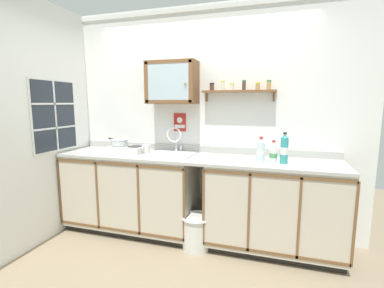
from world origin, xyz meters
name	(u,v)px	position (x,y,z in m)	size (l,w,h in m)	color
floor	(183,254)	(0.00, 0.00, 0.00)	(6.18, 6.18, 0.00)	gray
back_wall	(201,121)	(0.00, 0.70, 1.35)	(3.78, 0.07, 2.67)	white
side_wall_left	(28,124)	(-1.61, -0.26, 1.34)	(0.05, 3.47, 2.67)	white
lower_cabinet_run	(132,192)	(-0.78, 0.36, 0.47)	(1.60, 0.63, 0.94)	black
lower_cabinet_run_right	(274,208)	(0.89, 0.36, 0.47)	(1.38, 0.63, 0.94)	black
countertop	(193,158)	(0.00, 0.36, 0.95)	(3.14, 0.65, 0.03)	#B2B2AD
backsplash	(200,149)	(0.00, 0.66, 1.01)	(3.14, 0.02, 0.08)	#B2B2AD
sink	(172,156)	(-0.27, 0.41, 0.95)	(0.50, 0.48, 0.43)	silver
hot_plate_stove	(126,149)	(-0.84, 0.38, 1.00)	(0.44, 0.26, 0.08)	silver
saucepan	(119,142)	(-0.95, 0.40, 1.09)	(0.34, 0.25, 0.08)	silver
bottle_detergent_teal_0	(284,149)	(0.96, 0.30, 1.11)	(0.08, 0.08, 0.31)	teal
bottle_opaque_white_1	(273,153)	(0.86, 0.34, 1.06)	(0.08, 0.08, 0.22)	white
bottle_water_clear_2	(261,151)	(0.74, 0.30, 1.08)	(0.09, 0.09, 0.26)	silver
mug	(146,149)	(-0.60, 0.42, 1.02)	(0.08, 0.12, 0.10)	white
wall_cabinet	(172,83)	(-0.31, 0.54, 1.79)	(0.60, 0.28, 0.49)	brown
spice_shelf	(239,90)	(0.46, 0.60, 1.70)	(0.82, 0.14, 0.23)	brown
warning_sign	(180,122)	(-0.26, 0.67, 1.32)	(0.16, 0.01, 0.22)	#B2261E
window	(55,116)	(-1.58, 0.07, 1.41)	(0.03, 0.67, 0.83)	#262D38
trash_bin	(196,231)	(0.11, 0.15, 0.20)	(0.33, 0.33, 0.37)	silver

